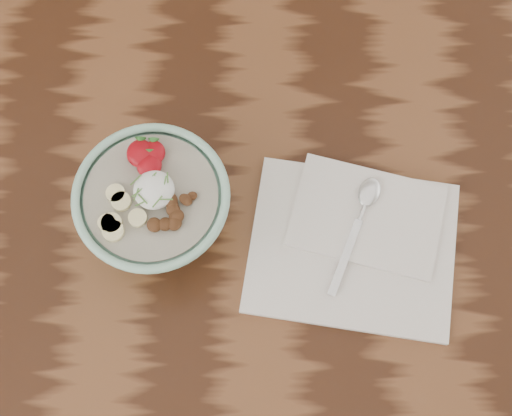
{
  "coord_description": "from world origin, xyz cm",
  "views": [
    {
      "loc": [
        9.49,
        -24.29,
        164.97
      ],
      "look_at": [
        9.41,
        2.47,
        86.24
      ],
      "focal_mm": 50.0,
      "sensor_mm": 36.0,
      "label": 1
    }
  ],
  "objects": [
    {
      "name": "spoon",
      "position": [
        23.44,
        5.64,
        76.99
      ],
      "size": [
        8.05,
        16.47,
        0.89
      ],
      "rotation": [
        0.0,
        0.0,
        -0.38
      ],
      "color": "silver",
      "rests_on": "napkin"
    },
    {
      "name": "breakfast_bowl",
      "position": [
        -3.13,
        4.29,
        81.44
      ],
      "size": [
        18.99,
        18.99,
        12.54
      ],
      "rotation": [
        0.0,
        0.0,
        -0.12
      ],
      "color": "#94C7AF",
      "rests_on": "table"
    },
    {
      "name": "table",
      "position": [
        0.0,
        0.0,
        65.7
      ],
      "size": [
        160.0,
        90.0,
        75.0
      ],
      "color": "#32190C",
      "rests_on": "ground"
    },
    {
      "name": "napkin",
      "position": [
        22.38,
        1.56,
        75.68
      ],
      "size": [
        29.3,
        25.41,
        1.62
      ],
      "rotation": [
        0.0,
        0.0,
        -0.15
      ],
      "color": "silver",
      "rests_on": "table"
    }
  ]
}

